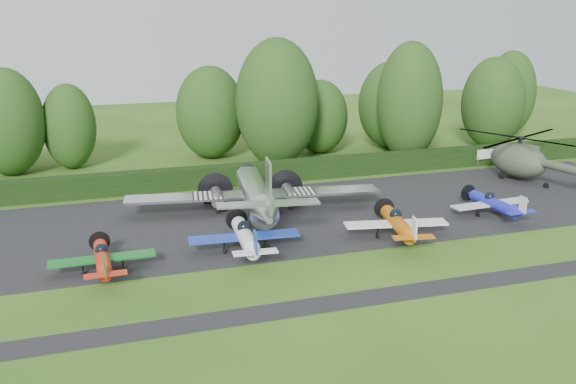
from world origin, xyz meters
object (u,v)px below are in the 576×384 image
object	(u,v)px
helicopter	(519,157)
light_plane_orange	(398,223)
sign_board	(490,154)
light_plane_white	(245,237)
transport_plane	(257,195)
light_plane_red	(103,259)
light_plane_blue	(494,203)

from	to	relation	value
helicopter	light_plane_orange	bearing A→B (deg)	-138.61
sign_board	light_plane_orange	bearing A→B (deg)	-133.49
light_plane_white	transport_plane	bearing A→B (deg)	64.67
light_plane_red	helicopter	world-z (taller)	helicopter
transport_plane	light_plane_orange	distance (m)	11.89
light_plane_orange	light_plane_blue	xyz separation A→B (m)	(9.98, 2.47, -0.13)
light_plane_red	light_plane_blue	distance (m)	31.04
transport_plane	sign_board	distance (m)	29.96
light_plane_red	light_plane_blue	bearing A→B (deg)	5.60
transport_plane	sign_board	world-z (taller)	transport_plane
helicopter	sign_board	xyz separation A→B (m)	(0.87, 5.96, -1.07)
sign_board	transport_plane	bearing A→B (deg)	-156.77
light_plane_red	light_plane_white	distance (m)	9.61
light_plane_white	light_plane_orange	xyz separation A→B (m)	(11.37, -0.69, -0.01)
light_plane_orange	light_plane_blue	bearing A→B (deg)	2.90
light_plane_blue	helicopter	xyz separation A→B (m)	(9.18, 9.07, 1.25)
light_plane_blue	sign_board	world-z (taller)	light_plane_blue
helicopter	light_plane_red	bearing A→B (deg)	-153.56
light_plane_blue	sign_board	size ratio (longest dim) A/B	2.15
light_plane_orange	light_plane_blue	distance (m)	10.28
light_plane_white	light_plane_orange	bearing A→B (deg)	-8.06
transport_plane	light_plane_white	distance (m)	8.18
light_plane_blue	helicopter	bearing A→B (deg)	47.40
transport_plane	helicopter	world-z (taller)	transport_plane
helicopter	light_plane_blue	bearing A→B (deg)	-125.00
transport_plane	light_plane_red	distance (m)	15.03
sign_board	light_plane_blue	bearing A→B (deg)	-118.39
helicopter	sign_board	bearing A→B (deg)	92.02
transport_plane	light_plane_red	size ratio (longest dim) A/B	2.99
light_plane_orange	helicopter	distance (m)	22.39
light_plane_orange	helicopter	xyz separation A→B (m)	(19.16, 11.54, 1.12)
light_plane_red	light_plane_orange	bearing A→B (deg)	1.08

